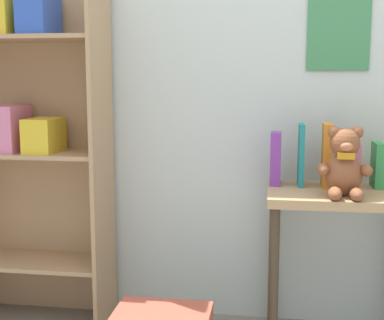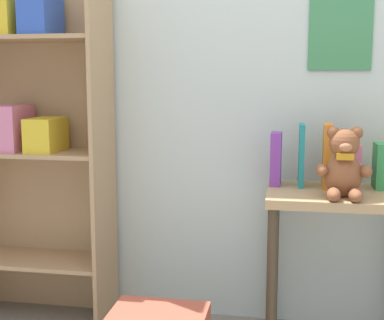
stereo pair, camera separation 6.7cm
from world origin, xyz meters
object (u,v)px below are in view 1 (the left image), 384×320
bookshelf_side (32,130)px  book_standing_purple (276,159)px  book_standing_orange (327,155)px  teddy_bear (344,165)px  book_standing_green (378,165)px  display_table (340,222)px  book_standing_pink (352,165)px  book_standing_teal (301,155)px

bookshelf_side → book_standing_purple: bearing=-1.2°
bookshelf_side → book_standing_orange: bearing=-1.2°
teddy_bear → book_standing_green: bearing=50.7°
bookshelf_side → book_standing_purple: (1.08, -0.02, -0.10)m
display_table → teddy_bear: 0.27m
teddy_bear → book_standing_purple: (-0.25, 0.19, -0.01)m
book_standing_pink → book_standing_green: book_standing_green is taller
book_standing_orange → book_standing_pink: bearing=-2.5°
book_standing_teal → bookshelf_side: bearing=178.5°
display_table → book_standing_purple: 0.36m
book_standing_pink → book_standing_green: 0.10m
display_table → book_standing_green: 0.28m
book_standing_teal → book_standing_orange: book_standing_orange is taller
bookshelf_side → book_standing_orange: size_ratio=5.99×
book_standing_orange → teddy_bear: bearing=-73.4°
book_standing_purple → book_standing_green: 0.41m
bookshelf_side → book_standing_pink: 1.40m
bookshelf_side → display_table: (1.34, -0.11, -0.34)m
book_standing_purple → book_standing_teal: bearing=0.7°
book_standing_purple → book_standing_orange: (0.21, -0.00, 0.02)m
book_standing_purple → book_standing_pink: bearing=-0.8°
teddy_bear → book_standing_green: 0.25m
display_table → book_standing_pink: 0.24m
display_table → book_standing_orange: book_standing_orange is taller
display_table → book_standing_purple: book_standing_purple is taller
teddy_bear → book_standing_teal: 0.24m
bookshelf_side → book_standing_purple: bookshelf_side is taller
book_standing_orange → book_standing_pink: (0.10, -0.01, -0.04)m
book_standing_pink → book_standing_orange: bearing=173.2°
display_table → book_standing_orange: (-0.05, 0.09, 0.26)m
display_table → teddy_bear: bearing=-92.5°
book_standing_pink → book_standing_purple: bearing=175.8°
display_table → book_standing_purple: (-0.26, 0.09, 0.24)m
display_table → book_standing_green: size_ratio=3.61×
book_standing_teal → book_standing_orange: size_ratio=0.99×
book_standing_purple → book_standing_teal: size_ratio=0.86×
display_table → book_standing_pink: (0.05, 0.08, 0.22)m
display_table → book_standing_teal: (-0.16, 0.09, 0.26)m
book_standing_orange → book_standing_green: 0.21m
book_standing_purple → display_table: bearing=-17.8°
teddy_bear → book_standing_orange: (-0.05, 0.19, 0.01)m
book_standing_teal → book_standing_pink: (0.21, -0.01, -0.04)m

